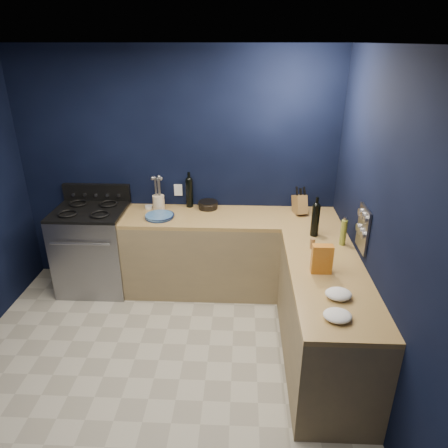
# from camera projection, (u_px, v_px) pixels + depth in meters

# --- Properties ---
(floor) EXTENTS (3.50, 3.50, 0.02)m
(floor) POSITION_uv_depth(u_px,v_px,m) (154.00, 379.00, 3.49)
(floor) COLOR #ABA595
(floor) RESTS_ON ground
(ceiling) EXTENTS (3.50, 3.50, 0.02)m
(ceiling) POSITION_uv_depth(u_px,v_px,m) (123.00, 42.00, 2.42)
(ceiling) COLOR silver
(ceiling) RESTS_ON ground
(wall_back) EXTENTS (3.50, 0.02, 2.60)m
(wall_back) POSITION_uv_depth(u_px,v_px,m) (178.00, 170.00, 4.56)
(wall_back) COLOR black
(wall_back) RESTS_ON ground
(wall_right) EXTENTS (0.02, 3.50, 2.60)m
(wall_right) POSITION_uv_depth(u_px,v_px,m) (390.00, 246.00, 2.88)
(wall_right) COLOR black
(wall_right) RESTS_ON ground
(cab_back) EXTENTS (2.30, 0.63, 0.86)m
(cab_back) POSITION_uv_depth(u_px,v_px,m) (230.00, 255.00, 4.59)
(cab_back) COLOR #89744F
(cab_back) RESTS_ON floor
(top_back) EXTENTS (2.30, 0.63, 0.04)m
(top_back) POSITION_uv_depth(u_px,v_px,m) (230.00, 218.00, 4.41)
(top_back) COLOR brown
(top_back) RESTS_ON cab_back
(cab_right) EXTENTS (0.63, 1.67, 0.86)m
(cab_right) POSITION_uv_depth(u_px,v_px,m) (324.00, 321.00, 3.51)
(cab_right) COLOR #89744F
(cab_right) RESTS_ON floor
(top_right) EXTENTS (0.63, 1.67, 0.04)m
(top_right) POSITION_uv_depth(u_px,v_px,m) (329.00, 276.00, 3.33)
(top_right) COLOR brown
(top_right) RESTS_ON cab_right
(gas_range) EXTENTS (0.76, 0.66, 0.92)m
(gas_range) POSITION_uv_depth(u_px,v_px,m) (95.00, 250.00, 4.63)
(gas_range) COLOR gray
(gas_range) RESTS_ON floor
(oven_door) EXTENTS (0.59, 0.02, 0.42)m
(oven_door) POSITION_uv_depth(u_px,v_px,m) (85.00, 265.00, 4.35)
(oven_door) COLOR black
(oven_door) RESTS_ON gas_range
(cooktop) EXTENTS (0.76, 0.66, 0.03)m
(cooktop) POSITION_uv_depth(u_px,v_px,m) (89.00, 211.00, 4.44)
(cooktop) COLOR black
(cooktop) RESTS_ON gas_range
(backguard) EXTENTS (0.76, 0.06, 0.20)m
(backguard) POSITION_uv_depth(u_px,v_px,m) (97.00, 193.00, 4.67)
(backguard) COLOR black
(backguard) RESTS_ON gas_range
(spice_panel) EXTENTS (0.02, 0.28, 0.38)m
(spice_panel) POSITION_uv_depth(u_px,v_px,m) (363.00, 229.00, 3.43)
(spice_panel) COLOR gray
(spice_panel) RESTS_ON wall_right
(wall_outlet) EXTENTS (0.09, 0.02, 0.13)m
(wall_outlet) POSITION_uv_depth(u_px,v_px,m) (178.00, 190.00, 4.63)
(wall_outlet) COLOR white
(wall_outlet) RESTS_ON wall_back
(plate_stack) EXTENTS (0.31, 0.31, 0.04)m
(plate_stack) POSITION_uv_depth(u_px,v_px,m) (159.00, 216.00, 4.35)
(plate_stack) COLOR #306296
(plate_stack) RESTS_ON top_back
(ramekin) EXTENTS (0.10, 0.10, 0.03)m
(ramekin) POSITION_uv_depth(u_px,v_px,m) (149.00, 207.00, 4.60)
(ramekin) COLOR white
(ramekin) RESTS_ON top_back
(utensil_crock) EXTENTS (0.13, 0.13, 0.16)m
(utensil_crock) POSITION_uv_depth(u_px,v_px,m) (159.00, 202.00, 4.54)
(utensil_crock) COLOR beige
(utensil_crock) RESTS_ON top_back
(wine_bottle_back) EXTENTS (0.10, 0.10, 0.32)m
(wine_bottle_back) POSITION_uv_depth(u_px,v_px,m) (189.00, 193.00, 4.59)
(wine_bottle_back) COLOR black
(wine_bottle_back) RESTS_ON top_back
(lemon_basket) EXTENTS (0.27, 0.27, 0.08)m
(lemon_basket) POSITION_uv_depth(u_px,v_px,m) (208.00, 205.00, 4.59)
(lemon_basket) COLOR black
(lemon_basket) RESTS_ON top_back
(knife_block) EXTENTS (0.17, 0.26, 0.25)m
(knife_block) POSITION_uv_depth(u_px,v_px,m) (300.00, 204.00, 4.43)
(knife_block) COLOR brown
(knife_block) RESTS_ON top_back
(wine_bottle_right) EXTENTS (0.08, 0.08, 0.31)m
(wine_bottle_right) POSITION_uv_depth(u_px,v_px,m) (315.00, 221.00, 3.90)
(wine_bottle_right) COLOR black
(wine_bottle_right) RESTS_ON top_right
(oil_bottle) EXTENTS (0.07, 0.07, 0.24)m
(oil_bottle) POSITION_uv_depth(u_px,v_px,m) (343.00, 233.00, 3.74)
(oil_bottle) COLOR olive
(oil_bottle) RESTS_ON top_right
(spice_jar_near) EXTENTS (0.06, 0.06, 0.10)m
(spice_jar_near) POSITION_uv_depth(u_px,v_px,m) (312.00, 244.00, 3.70)
(spice_jar_near) COLOR olive
(spice_jar_near) RESTS_ON top_right
(spice_jar_far) EXTENTS (0.05, 0.05, 0.08)m
(spice_jar_far) POSITION_uv_depth(u_px,v_px,m) (323.00, 252.00, 3.56)
(spice_jar_far) COLOR olive
(spice_jar_far) RESTS_ON top_right
(crouton_bag) EXTENTS (0.17, 0.08, 0.24)m
(crouton_bag) POSITION_uv_depth(u_px,v_px,m) (322.00, 259.00, 3.29)
(crouton_bag) COLOR #B73508
(crouton_bag) RESTS_ON top_right
(towel_front) EXTENTS (0.23, 0.21, 0.07)m
(towel_front) POSITION_uv_depth(u_px,v_px,m) (339.00, 294.00, 2.99)
(towel_front) COLOR white
(towel_front) RESTS_ON top_right
(towel_end) EXTENTS (0.20, 0.18, 0.06)m
(towel_end) POSITION_uv_depth(u_px,v_px,m) (337.00, 316.00, 2.76)
(towel_end) COLOR white
(towel_end) RESTS_ON top_right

